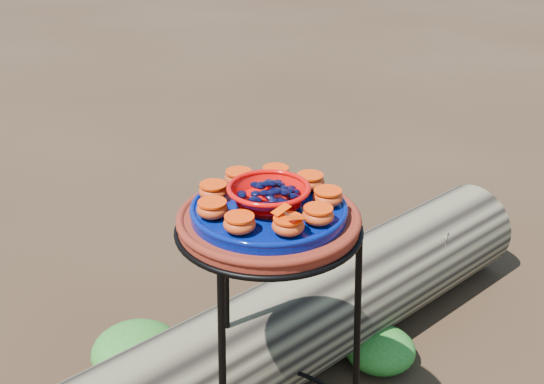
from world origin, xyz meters
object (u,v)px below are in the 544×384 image
cobalt_plate (269,211)px  driftwood_log (321,310)px  terracotta_saucer (269,222)px  plant_stand (269,359)px  red_bowl (269,197)px

cobalt_plate → driftwood_log: (0.38, 0.31, -0.58)m
cobalt_plate → driftwood_log: cobalt_plate is taller
terracotta_saucer → driftwood_log: (0.38, 0.31, -0.56)m
cobalt_plate → plant_stand: bearing=0.0°
cobalt_plate → red_bowl: (0.00, 0.00, 0.03)m
plant_stand → red_bowl: 0.43m
terracotta_saucer → red_bowl: (0.00, 0.00, 0.06)m
red_bowl → driftwood_log: (0.38, 0.31, -0.62)m
red_bowl → driftwood_log: 0.79m
plant_stand → red_bowl: (0.00, 0.00, 0.43)m
cobalt_plate → red_bowl: size_ratio=2.00×
plant_stand → red_bowl: red_bowl is taller
plant_stand → red_bowl: size_ratio=4.24×
plant_stand → terracotta_saucer: terracotta_saucer is taller
red_bowl → cobalt_plate: bearing=0.0°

